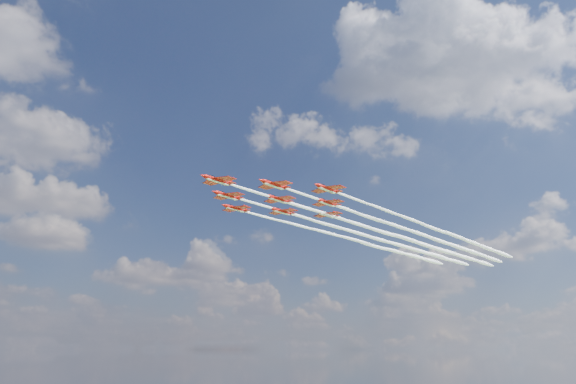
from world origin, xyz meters
name	(u,v)px	position (x,y,z in m)	size (l,w,h in m)	color
jet_lead	(375,229)	(49.33, 10.49, 82.21)	(141.84, 47.85, 2.50)	red
jet_row2_port	(412,231)	(62.14, 6.30, 82.21)	(141.84, 47.85, 2.50)	red
jet_row2_starb	(371,237)	(57.46, 21.25, 82.21)	(141.84, 47.85, 2.50)	red
jet_row3_port	(448,234)	(74.96, 2.12, 82.21)	(141.84, 47.85, 2.50)	red
jet_row3_centre	(406,239)	(70.27, 17.06, 82.21)	(141.84, 47.85, 2.50)	red
jet_row3_starb	(368,244)	(65.58, 32.01, 82.21)	(141.84, 47.85, 2.50)	red
jet_row4_port	(440,241)	(83.09, 12.87, 82.21)	(141.84, 47.85, 2.50)	red
jet_row4_starb	(401,246)	(78.40, 27.82, 82.21)	(141.84, 47.85, 2.50)	red
jet_tail	(433,247)	(91.21, 23.63, 82.21)	(141.84, 47.85, 2.50)	red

